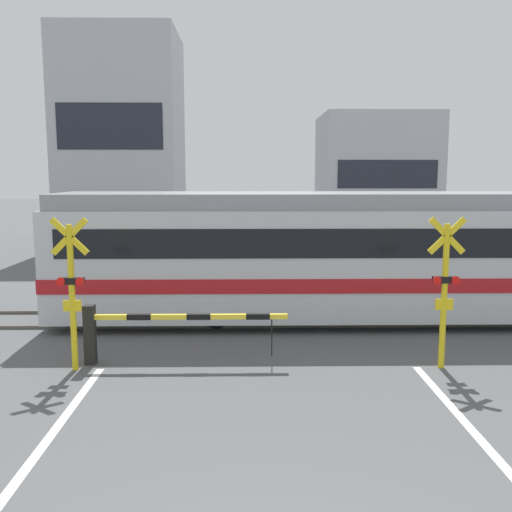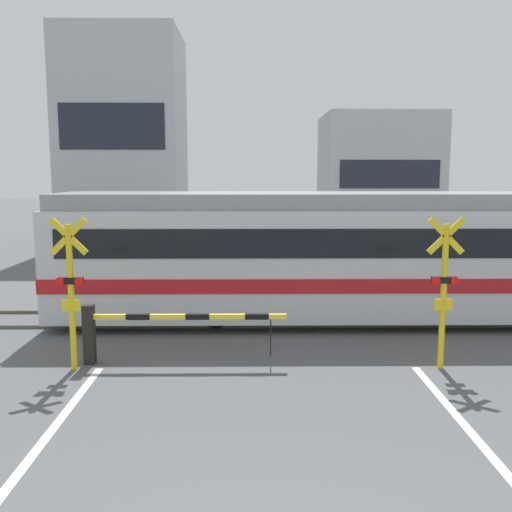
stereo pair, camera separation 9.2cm
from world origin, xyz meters
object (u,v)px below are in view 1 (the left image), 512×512
object	(u,v)px
commuter_train	(476,252)
crossing_signal_left	(72,287)
pedestrian	(215,249)
crossing_barrier_near	(141,326)
crossing_barrier_far	(329,271)
crossing_signal_right	(445,286)

from	to	relation	value
commuter_train	crossing_signal_left	distance (m)	9.38
pedestrian	crossing_signal_left	bearing A→B (deg)	-101.25
pedestrian	crossing_barrier_near	bearing A→B (deg)	-95.00
crossing_barrier_far	commuter_train	bearing A→B (deg)	-41.83
commuter_train	crossing_barrier_near	distance (m)	8.24
crossing_signal_left	crossing_signal_right	distance (m)	6.70
crossing_barrier_far	pedestrian	size ratio (longest dim) A/B	2.40
crossing_barrier_near	crossing_signal_left	size ratio (longest dim) A/B	1.36
crossing_barrier_far	crossing_signal_left	size ratio (longest dim) A/B	1.36
crossing_signal_left	crossing_signal_right	xyz separation A→B (m)	(6.70, 0.00, 0.00)
commuter_train	crossing_signal_left	size ratio (longest dim) A/B	7.29
crossing_signal_right	crossing_barrier_near	bearing A→B (deg)	176.76
crossing_barrier_far	pedestrian	xyz separation A→B (m)	(-3.54, 3.76, 0.17)
crossing_signal_right	crossing_barrier_far	bearing A→B (deg)	100.30
crossing_barrier_far	crossing_signal_right	size ratio (longest dim) A/B	1.36
commuter_train	crossing_barrier_near	size ratio (longest dim) A/B	5.35
commuter_train	crossing_signal_right	size ratio (longest dim) A/B	7.29
crossing_signal_left	pedestrian	distance (m)	10.31
crossing_barrier_near	crossing_barrier_far	world-z (taller)	same
crossing_barrier_near	pedestrian	bearing A→B (deg)	85.00
commuter_train	crossing_barrier_far	bearing A→B (deg)	138.17
crossing_barrier_near	crossing_signal_right	bearing A→B (deg)	-3.24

